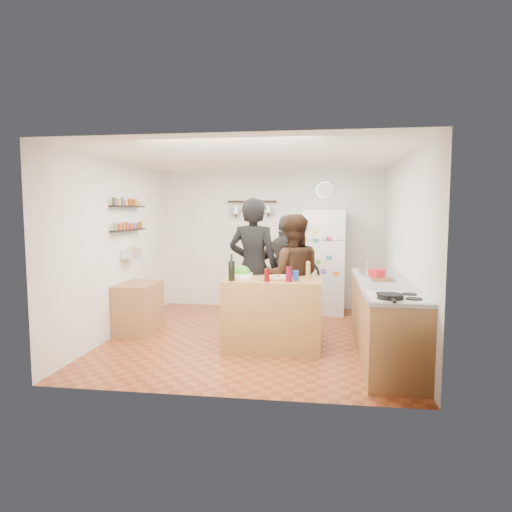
% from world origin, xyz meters
% --- Properties ---
extents(room_shell, '(4.20, 4.20, 4.20)m').
position_xyz_m(room_shell, '(0.00, 0.39, 1.25)').
color(room_shell, brown).
rests_on(room_shell, ground).
extents(prep_island, '(1.25, 0.72, 0.91)m').
position_xyz_m(prep_island, '(0.30, -0.44, 0.46)').
color(prep_island, '#A6783D').
rests_on(prep_island, floor).
extents(pizza_board, '(0.42, 0.34, 0.02)m').
position_xyz_m(pizza_board, '(0.38, -0.46, 0.92)').
color(pizza_board, brown).
rests_on(pizza_board, prep_island).
extents(pizza, '(0.34, 0.34, 0.02)m').
position_xyz_m(pizza, '(0.38, -0.46, 0.94)').
color(pizza, '#CAB885').
rests_on(pizza, pizza_board).
extents(salad_bowl, '(0.29, 0.29, 0.06)m').
position_xyz_m(salad_bowl, '(-0.12, -0.39, 0.94)').
color(salad_bowl, white).
rests_on(salad_bowl, prep_island).
extents(wine_bottle, '(0.08, 0.08, 0.25)m').
position_xyz_m(wine_bottle, '(-0.20, -0.66, 1.03)').
color(wine_bottle, black).
rests_on(wine_bottle, prep_island).
extents(wine_glass_near, '(0.07, 0.07, 0.16)m').
position_xyz_m(wine_glass_near, '(0.25, -0.68, 0.99)').
color(wine_glass_near, '#590707').
rests_on(wine_glass_near, prep_island).
extents(wine_glass_far, '(0.08, 0.08, 0.19)m').
position_xyz_m(wine_glass_far, '(0.52, -0.64, 1.00)').
color(wine_glass_far, maroon).
rests_on(wine_glass_far, prep_island).
extents(pepper_mill, '(0.06, 0.06, 0.19)m').
position_xyz_m(pepper_mill, '(0.75, -0.39, 1.00)').
color(pepper_mill, '#9F8042').
rests_on(pepper_mill, prep_island).
extents(salt_canister, '(0.08, 0.08, 0.13)m').
position_xyz_m(salt_canister, '(0.60, -0.56, 0.97)').
color(salt_canister, '#1B3197').
rests_on(salt_canister, prep_island).
extents(person_left, '(0.79, 0.58, 1.97)m').
position_xyz_m(person_left, '(-0.03, 0.04, 0.99)').
color(person_left, black).
rests_on(person_left, floor).
extents(person_center, '(0.91, 0.74, 1.74)m').
position_xyz_m(person_center, '(0.51, 0.09, 0.87)').
color(person_center, black).
rests_on(person_center, floor).
extents(person_back, '(1.07, 0.59, 1.72)m').
position_xyz_m(person_back, '(0.40, 0.64, 0.86)').
color(person_back, '#292725').
rests_on(person_back, floor).
extents(counter_run, '(0.63, 2.63, 0.90)m').
position_xyz_m(counter_run, '(1.70, -0.55, 0.45)').
color(counter_run, '#9E7042').
rests_on(counter_run, floor).
extents(stove_top, '(0.60, 0.62, 0.02)m').
position_xyz_m(stove_top, '(1.70, -1.50, 0.91)').
color(stove_top, white).
rests_on(stove_top, counter_run).
extents(skillet, '(0.26, 0.26, 0.05)m').
position_xyz_m(skillet, '(1.60, -1.64, 0.94)').
color(skillet, black).
rests_on(skillet, stove_top).
extents(sink, '(0.50, 0.80, 0.03)m').
position_xyz_m(sink, '(1.70, 0.30, 0.92)').
color(sink, silver).
rests_on(sink, counter_run).
extents(cutting_board, '(0.30, 0.40, 0.02)m').
position_xyz_m(cutting_board, '(1.70, -0.38, 0.91)').
color(cutting_board, '#926135').
rests_on(cutting_board, counter_run).
extents(red_bowl, '(0.23, 0.23, 0.10)m').
position_xyz_m(red_bowl, '(1.65, -0.08, 0.97)').
color(red_bowl, '#B51420').
rests_on(red_bowl, counter_run).
extents(fridge, '(0.70, 0.68, 1.80)m').
position_xyz_m(fridge, '(0.95, 1.75, 0.90)').
color(fridge, white).
rests_on(fridge, floor).
extents(wall_clock, '(0.30, 0.03, 0.30)m').
position_xyz_m(wall_clock, '(0.95, 2.08, 2.15)').
color(wall_clock, silver).
rests_on(wall_clock, back_wall).
extents(spice_shelf_lower, '(0.12, 1.00, 0.02)m').
position_xyz_m(spice_shelf_lower, '(-1.93, 0.20, 1.50)').
color(spice_shelf_lower, black).
rests_on(spice_shelf_lower, left_wall).
extents(spice_shelf_upper, '(0.12, 1.00, 0.02)m').
position_xyz_m(spice_shelf_upper, '(-1.93, 0.20, 1.85)').
color(spice_shelf_upper, black).
rests_on(spice_shelf_upper, left_wall).
extents(produce_basket, '(0.18, 0.35, 0.14)m').
position_xyz_m(produce_basket, '(-1.90, 0.20, 1.15)').
color(produce_basket, silver).
rests_on(produce_basket, left_wall).
extents(side_table, '(0.50, 0.80, 0.73)m').
position_xyz_m(side_table, '(-1.74, 0.05, 0.36)').
color(side_table, '#A97E47').
rests_on(side_table, floor).
extents(pot_rack, '(0.90, 0.04, 0.04)m').
position_xyz_m(pot_rack, '(-0.35, 2.00, 1.95)').
color(pot_rack, black).
rests_on(pot_rack, back_wall).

